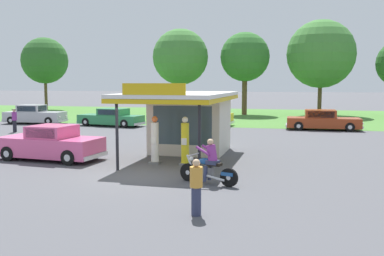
# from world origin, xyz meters

# --- Properties ---
(ground_plane) EXTENTS (300.00, 300.00, 0.00)m
(ground_plane) POSITION_xyz_m (0.00, 0.00, 0.00)
(ground_plane) COLOR #4C4C51
(grass_verge_strip) EXTENTS (120.00, 24.00, 0.01)m
(grass_verge_strip) POSITION_xyz_m (0.00, 30.00, 0.00)
(grass_verge_strip) COLOR #477A33
(grass_verge_strip) RESTS_ON ground
(service_station_kiosk) EXTENTS (4.26, 7.47, 3.47)m
(service_station_kiosk) POSITION_xyz_m (0.52, 5.33, 1.79)
(service_station_kiosk) COLOR beige
(service_station_kiosk) RESTS_ON ground
(gas_pump_nearside) EXTENTS (0.44, 0.44, 2.06)m
(gas_pump_nearside) POSITION_xyz_m (-0.16, 2.27, 0.95)
(gas_pump_nearside) COLOR slate
(gas_pump_nearside) RESTS_ON ground
(gas_pump_offside) EXTENTS (0.44, 0.44, 2.06)m
(gas_pump_offside) POSITION_xyz_m (1.19, 2.27, 0.95)
(gas_pump_offside) COLOR slate
(gas_pump_offside) RESTS_ON ground
(motorcycle_with_rider) EXTENTS (2.18, 0.91, 1.58)m
(motorcycle_with_rider) POSITION_xyz_m (2.89, -0.83, 0.65)
(motorcycle_with_rider) COLOR black
(motorcycle_with_rider) RESTS_ON ground
(featured_classic_sedan) EXTENTS (4.99, 2.32, 1.57)m
(featured_classic_sedan) POSITION_xyz_m (-5.09, 2.05, 0.71)
(featured_classic_sedan) COLOR #E55993
(featured_classic_sedan) RESTS_ON ground
(parked_car_second_row_spare) EXTENTS (5.48, 2.10, 1.49)m
(parked_car_second_row_spare) POSITION_xyz_m (7.50, 18.01, 0.68)
(parked_car_second_row_spare) COLOR #993819
(parked_car_second_row_spare) RESTS_ON ground
(parked_car_back_row_far_left) EXTENTS (5.30, 2.35, 1.61)m
(parked_car_back_row_far_left) POSITION_xyz_m (-16.13, 17.02, 0.72)
(parked_car_back_row_far_left) COLOR #B7B7BC
(parked_car_back_row_far_left) RESTS_ON ground
(parked_car_back_row_centre) EXTENTS (5.25, 2.28, 1.54)m
(parked_car_back_row_centre) POSITION_xyz_m (-1.89, 19.08, 0.72)
(parked_car_back_row_centre) COLOR gold
(parked_car_back_row_centre) RESTS_ON ground
(parked_car_back_row_right) EXTENTS (5.69, 2.57, 1.43)m
(parked_car_back_row_right) POSITION_xyz_m (-8.91, 16.73, 0.65)
(parked_car_back_row_right) COLOR #2D844C
(parked_car_back_row_right) RESTS_ON ground
(bystander_chatting_near_pumps) EXTENTS (0.34, 0.34, 1.51)m
(bystander_chatting_near_pumps) POSITION_xyz_m (3.28, -4.34, 0.78)
(bystander_chatting_near_pumps) COLOR #2D3351
(bystander_chatting_near_pumps) RESTS_ON ground
(bystander_leaning_by_kiosk) EXTENTS (0.36, 0.36, 1.65)m
(bystander_leaning_by_kiosk) POSITION_xyz_m (-13.71, 11.13, 0.88)
(bystander_leaning_by_kiosk) COLOR black
(bystander_leaning_by_kiosk) RESTS_ON ground
(tree_oak_left) EXTENTS (7.18, 7.18, 10.10)m
(tree_oak_left) POSITION_xyz_m (7.95, 32.86, 6.30)
(tree_oak_left) COLOR brown
(tree_oak_left) RESTS_ON ground
(tree_oak_far_left) EXTENTS (6.12, 6.12, 9.38)m
(tree_oak_far_left) POSITION_xyz_m (-7.06, 30.89, 6.22)
(tree_oak_far_left) COLOR brown
(tree_oak_far_left) RESTS_ON ground
(tree_oak_far_right) EXTENTS (5.89, 5.89, 9.25)m
(tree_oak_far_right) POSITION_xyz_m (-26.04, 34.19, 6.23)
(tree_oak_far_right) COLOR brown
(tree_oak_far_right) RESTS_ON ground
(tree_oak_right) EXTENTS (5.32, 5.32, 8.93)m
(tree_oak_right) POSITION_xyz_m (-0.09, 31.90, 6.23)
(tree_oak_right) COLOR brown
(tree_oak_right) RESTS_ON ground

